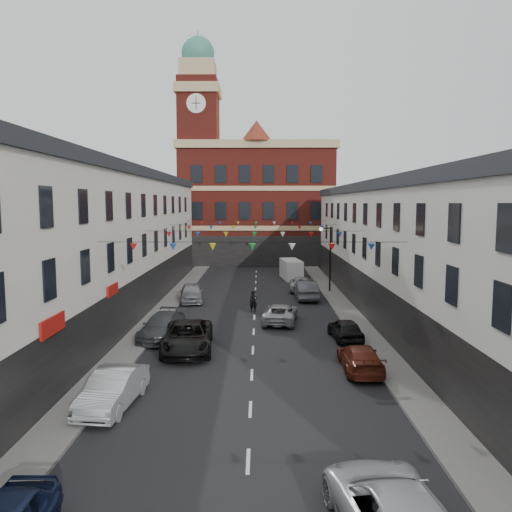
{
  "coord_description": "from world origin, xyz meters",
  "views": [
    {
      "loc": [
        0.35,
        -31.01,
        8.14
      ],
      "look_at": [
        0.09,
        8.39,
        3.96
      ],
      "focal_mm": 35.0,
      "sensor_mm": 36.0,
      "label": 1
    }
  ],
  "objects_px": {
    "car_left_b": "(113,389)",
    "car_right_c": "(360,358)",
    "car_right_b": "(395,512)",
    "car_left_d": "(162,326)",
    "car_right_d": "(345,329)",
    "moving_car": "(280,313)",
    "white_van": "(291,269)",
    "car_left_e": "(191,293)",
    "car_right_f": "(301,284)",
    "car_right_e": "(306,290)",
    "street_lamp": "(328,250)",
    "pedestrian": "(253,302)",
    "car_left_c": "(188,337)"
  },
  "relations": [
    {
      "from": "car_left_b",
      "to": "car_right_c",
      "type": "height_order",
      "value": "car_left_b"
    },
    {
      "from": "car_right_c",
      "to": "white_van",
      "type": "xyz_separation_m",
      "value": [
        -1.47,
        29.76,
        0.39
      ]
    },
    {
      "from": "car_right_c",
      "to": "car_right_e",
      "type": "xyz_separation_m",
      "value": [
        -0.95,
        18.22,
        0.15
      ]
    },
    {
      "from": "street_lamp",
      "to": "car_left_c",
      "type": "xyz_separation_m",
      "value": [
        -10.15,
        -18.22,
        -3.1
      ]
    },
    {
      "from": "car_left_c",
      "to": "car_left_d",
      "type": "height_order",
      "value": "car_left_c"
    },
    {
      "from": "car_right_e",
      "to": "white_van",
      "type": "relative_size",
      "value": 1.03
    },
    {
      "from": "car_right_f",
      "to": "street_lamp",
      "type": "bearing_deg",
      "value": 159.33
    },
    {
      "from": "car_left_b",
      "to": "car_right_d",
      "type": "relative_size",
      "value": 1.18
    },
    {
      "from": "car_left_e",
      "to": "car_right_c",
      "type": "distance_m",
      "value": 20.03
    },
    {
      "from": "car_left_d",
      "to": "car_right_d",
      "type": "height_order",
      "value": "car_left_d"
    },
    {
      "from": "car_right_d",
      "to": "car_right_f",
      "type": "distance_m",
      "value": 16.93
    },
    {
      "from": "car_right_e",
      "to": "white_van",
      "type": "xyz_separation_m",
      "value": [
        -0.51,
        11.55,
        0.24
      ]
    },
    {
      "from": "car_left_e",
      "to": "car_right_d",
      "type": "relative_size",
      "value": 1.19
    },
    {
      "from": "car_left_d",
      "to": "street_lamp",
      "type": "bearing_deg",
      "value": 58.83
    },
    {
      "from": "car_right_c",
      "to": "car_right_f",
      "type": "height_order",
      "value": "car_right_f"
    },
    {
      "from": "car_right_e",
      "to": "pedestrian",
      "type": "xyz_separation_m",
      "value": [
        -4.4,
        -5.08,
        0.01
      ]
    },
    {
      "from": "car_right_d",
      "to": "white_van",
      "type": "relative_size",
      "value": 0.82
    },
    {
      "from": "car_right_b",
      "to": "car_right_c",
      "type": "height_order",
      "value": "car_right_b"
    },
    {
      "from": "car_right_d",
      "to": "moving_car",
      "type": "xyz_separation_m",
      "value": [
        -3.7,
        4.36,
        -0.0
      ]
    },
    {
      "from": "car_right_c",
      "to": "white_van",
      "type": "distance_m",
      "value": 29.8
    },
    {
      "from": "car_right_b",
      "to": "car_left_b",
      "type": "bearing_deg",
      "value": -48.98
    },
    {
      "from": "street_lamp",
      "to": "car_right_d",
      "type": "bearing_deg",
      "value": -93.79
    },
    {
      "from": "street_lamp",
      "to": "car_left_b",
      "type": "bearing_deg",
      "value": -115.04
    },
    {
      "from": "car_right_c",
      "to": "pedestrian",
      "type": "distance_m",
      "value": 14.19
    },
    {
      "from": "car_right_c",
      "to": "moving_car",
      "type": "bearing_deg",
      "value": -69.69
    },
    {
      "from": "moving_car",
      "to": "car_right_d",
      "type": "bearing_deg",
      "value": 138.07
    },
    {
      "from": "white_van",
      "to": "pedestrian",
      "type": "bearing_deg",
      "value": -110.18
    },
    {
      "from": "car_right_b",
      "to": "car_left_d",
      "type": "bearing_deg",
      "value": -71.23
    },
    {
      "from": "moving_car",
      "to": "pedestrian",
      "type": "relative_size",
      "value": 2.89
    },
    {
      "from": "car_right_d",
      "to": "street_lamp",
      "type": "bearing_deg",
      "value": -98.75
    },
    {
      "from": "car_right_d",
      "to": "white_van",
      "type": "xyz_separation_m",
      "value": [
        -1.7,
        24.23,
        0.38
      ]
    },
    {
      "from": "car_left_b",
      "to": "white_van",
      "type": "height_order",
      "value": "white_van"
    },
    {
      "from": "car_right_c",
      "to": "car_right_e",
      "type": "relative_size",
      "value": 0.92
    },
    {
      "from": "car_right_e",
      "to": "car_right_f",
      "type": "height_order",
      "value": "car_right_e"
    },
    {
      "from": "white_van",
      "to": "car_right_d",
      "type": "bearing_deg",
      "value": -93.01
    },
    {
      "from": "car_left_b",
      "to": "car_right_f",
      "type": "bearing_deg",
      "value": 75.69
    },
    {
      "from": "car_left_b",
      "to": "car_left_e",
      "type": "xyz_separation_m",
      "value": [
        0.24,
        21.43,
        0.03
      ]
    },
    {
      "from": "car_left_b",
      "to": "car_left_e",
      "type": "bearing_deg",
      "value": 95.12
    },
    {
      "from": "car_left_e",
      "to": "car_right_f",
      "type": "height_order",
      "value": "car_left_e"
    },
    {
      "from": "car_right_f",
      "to": "white_van",
      "type": "bearing_deg",
      "value": -82.5
    },
    {
      "from": "car_left_e",
      "to": "moving_car",
      "type": "height_order",
      "value": "car_left_e"
    },
    {
      "from": "car_right_d",
      "to": "moving_car",
      "type": "relative_size",
      "value": 0.82
    },
    {
      "from": "street_lamp",
      "to": "car_right_c",
      "type": "relative_size",
      "value": 1.35
    },
    {
      "from": "street_lamp",
      "to": "pedestrian",
      "type": "distance_m",
      "value": 11.04
    },
    {
      "from": "pedestrian",
      "to": "car_left_b",
      "type": "bearing_deg",
      "value": -117.2
    },
    {
      "from": "car_right_b",
      "to": "car_right_d",
      "type": "distance_m",
      "value": 17.99
    },
    {
      "from": "car_right_e",
      "to": "car_left_c",
      "type": "bearing_deg",
      "value": 60.61
    },
    {
      "from": "car_left_b",
      "to": "car_right_d",
      "type": "xyz_separation_m",
      "value": [
        11.0,
        9.93,
        -0.09
      ]
    },
    {
      "from": "street_lamp",
      "to": "white_van",
      "type": "bearing_deg",
      "value": 108.21
    },
    {
      "from": "moving_car",
      "to": "car_left_d",
      "type": "bearing_deg",
      "value": 36.76
    }
  ]
}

